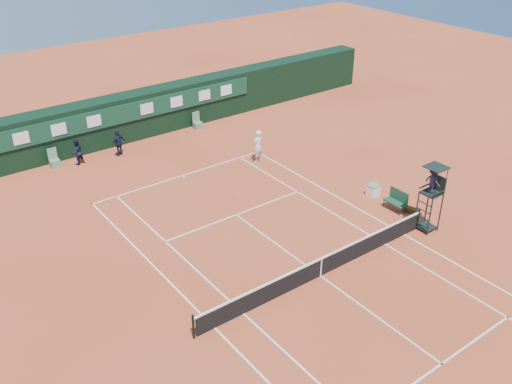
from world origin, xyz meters
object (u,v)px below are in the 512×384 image
umpire_chair (433,185)px  player_bench (397,199)px  cooler (373,190)px  player (258,146)px  tennis_net (321,266)px

umpire_chair → player_bench: size_ratio=2.85×
umpire_chair → player_bench: 2.88m
cooler → player: 7.60m
cooler → player: size_ratio=0.32×
tennis_net → umpire_chair: size_ratio=3.77×
tennis_net → player_bench: bearing=15.0°
tennis_net → umpire_chair: (6.71, -0.29, 1.95)m
cooler → player: bearing=109.1°
player → player_bench: bearing=90.0°
player_bench → cooler: (0.13, 1.75, -0.27)m
umpire_chair → cooler: umpire_chair is taller
player → umpire_chair: bearing=85.6°
umpire_chair → cooler: 4.50m
player → tennis_net: bearing=51.8°
tennis_net → player: player is taller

